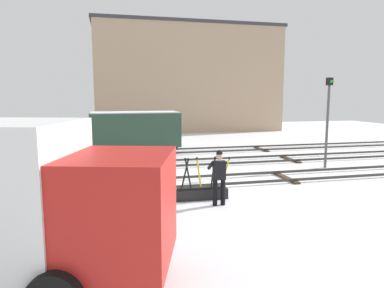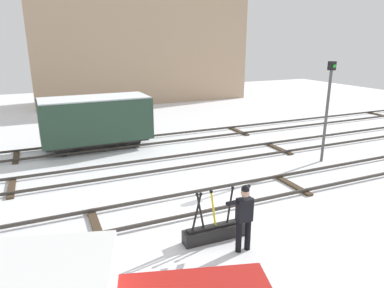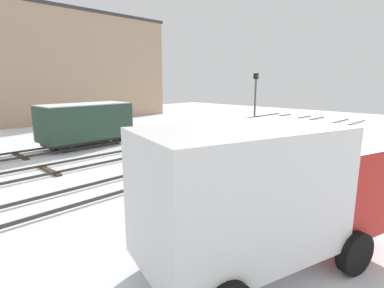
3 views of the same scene
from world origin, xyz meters
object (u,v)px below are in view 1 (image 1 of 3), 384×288
at_px(rail_worker, 219,174).
at_px(delivery_truck, 5,197).
at_px(freight_car_back_track, 135,130).
at_px(switch_lever_frame, 201,192).
at_px(signal_post, 328,114).

bearing_deg(rail_worker, delivery_truck, -143.29).
height_order(rail_worker, freight_car_back_track, freight_car_back_track).
distance_m(switch_lever_frame, signal_post, 8.42).
xyz_separation_m(signal_post, freight_car_back_track, (-8.72, 5.95, -1.15)).
bearing_deg(signal_post, rail_worker, -147.06).
bearing_deg(switch_lever_frame, rail_worker, -60.53).
bearing_deg(freight_car_back_track, delivery_truck, -104.19).
relative_size(switch_lever_frame, rail_worker, 1.09).
bearing_deg(signal_post, delivery_truck, -145.94).
bearing_deg(signal_post, switch_lever_frame, -152.84).
height_order(signal_post, freight_car_back_track, signal_post).
bearing_deg(signal_post, freight_car_back_track, 145.67).
distance_m(switch_lever_frame, rail_worker, 1.11).
distance_m(switch_lever_frame, delivery_truck, 6.60).
relative_size(delivery_truck, signal_post, 1.39).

